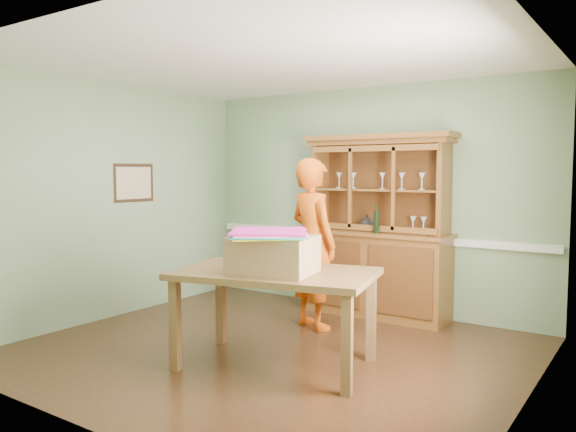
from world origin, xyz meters
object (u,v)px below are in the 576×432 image
Objects in this scene: person at (313,244)px; dining_table at (275,282)px; cardboard_box at (273,255)px; china_hutch at (376,252)px.

dining_table is at bearing 128.88° from person.
cardboard_box is at bearing -75.81° from dining_table.
person reaches higher than cardboard_box.
china_hutch reaches higher than dining_table.
person is (-0.42, 1.32, -0.08)m from cardboard_box.
china_hutch is at bearing 77.92° from dining_table.
person reaches higher than dining_table.
cardboard_box is at bearing 129.78° from person.
china_hutch is 2.08m from dining_table.
cardboard_box is 0.36× the size of person.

